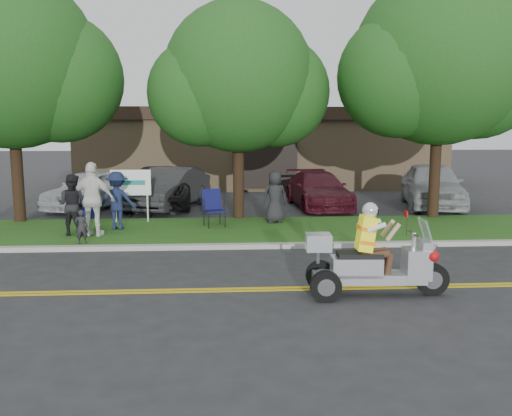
{
  "coord_description": "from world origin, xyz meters",
  "views": [
    {
      "loc": [
        -0.03,
        -10.5,
        3.1
      ],
      "look_at": [
        0.75,
        2.0,
        1.2
      ],
      "focal_mm": 38.0,
      "sensor_mm": 36.0,
      "label": 1
    }
  ],
  "objects": [
    {
      "name": "ground",
      "position": [
        0.0,
        0.0,
        0.0
      ],
      "size": [
        120.0,
        120.0,
        0.0
      ],
      "primitive_type": "plane",
      "color": "#28282B",
      "rests_on": "ground"
    },
    {
      "name": "spectator_chair_b",
      "position": [
        1.6,
        6.19,
        0.92
      ],
      "size": [
        0.88,
        0.66,
        1.62
      ],
      "primitive_type": "imported",
      "rotation": [
        0.0,
        0.0,
        3.34
      ],
      "color": "black",
      "rests_on": "grass_verge"
    },
    {
      "name": "tree_mid",
      "position": [
        0.55,
        7.23,
        4.43
      ],
      "size": [
        5.88,
        4.8,
        7.05
      ],
      "color": "#332114",
      "rests_on": "ground"
    },
    {
      "name": "parked_car_mid",
      "position": [
        -2.5,
        10.55,
        0.77
      ],
      "size": [
        2.65,
        5.59,
        1.54
      ],
      "primitive_type": "imported",
      "rotation": [
        0.0,
        0.0,
        0.02
      ],
      "color": "black",
      "rests_on": "ground"
    },
    {
      "name": "centerline_far",
      "position": [
        0.0,
        -0.42,
        0.01
      ],
      "size": [
        60.0,
        0.1,
        0.01
      ],
      "primitive_type": "cube",
      "color": "gold",
      "rests_on": "ground"
    },
    {
      "name": "lawn_chair_b",
      "position": [
        -0.32,
        5.71,
        0.73
      ],
      "size": [
        0.75,
        0.77,
        1.12
      ],
      "rotation": [
        0.0,
        0.0,
        0.34
      ],
      "color": "black",
      "rests_on": "grass_verge"
    },
    {
      "name": "parked_car_far_right",
      "position": [
        8.0,
        9.69,
        0.87
      ],
      "size": [
        3.16,
        5.43,
        1.74
      ],
      "primitive_type": "imported",
      "rotation": [
        0.0,
        0.0,
        -0.23
      ],
      "color": "#9DA0A4",
      "rests_on": "ground"
    },
    {
      "name": "parked_car_right",
      "position": [
        3.64,
        9.91,
        0.68
      ],
      "size": [
        2.25,
        4.81,
        1.36
      ],
      "primitive_type": "imported",
      "rotation": [
        0.0,
        0.0,
        0.07
      ],
      "color": "#45101B",
      "rests_on": "ground"
    },
    {
      "name": "curb",
      "position": [
        0.0,
        3.05,
        0.06
      ],
      "size": [
        60.0,
        0.25,
        0.12
      ],
      "primitive_type": "cube",
      "color": "#A8A89E",
      "rests_on": "ground"
    },
    {
      "name": "tree_right",
      "position": [
        7.06,
        7.03,
        5.03
      ],
      "size": [
        6.86,
        5.6,
        8.07
      ],
      "color": "#332114",
      "rests_on": "ground"
    },
    {
      "name": "spectator_adult_mid",
      "position": [
        -4.17,
        4.56,
        0.95
      ],
      "size": [
        0.96,
        0.82,
        1.7
      ],
      "primitive_type": "imported",
      "rotation": [
        0.0,
        0.0,
        2.9
      ],
      "color": "black",
      "rests_on": "grass_verge"
    },
    {
      "name": "spectator_chair_a",
      "position": [
        -3.1,
        5.35,
        0.95
      ],
      "size": [
        1.13,
        0.69,
        1.69
      ],
      "primitive_type": "imported",
      "rotation": [
        0.0,
        0.0,
        3.09
      ],
      "color": "#182144",
      "rests_on": "grass_verge"
    },
    {
      "name": "grass_verge",
      "position": [
        0.0,
        5.2,
        0.06
      ],
      "size": [
        60.0,
        4.0,
        0.1
      ],
      "primitive_type": "cube",
      "color": "#295316",
      "rests_on": "ground"
    },
    {
      "name": "tree_left",
      "position": [
        -6.44,
        7.03,
        4.85
      ],
      "size": [
        6.62,
        5.4,
        7.78
      ],
      "color": "#332114",
      "rests_on": "ground"
    },
    {
      "name": "commercial_building",
      "position": [
        2.0,
        18.98,
        2.01
      ],
      "size": [
        18.0,
        8.2,
        4.0
      ],
      "color": "#9E7F5B",
      "rests_on": "ground"
    },
    {
      "name": "trike_scooter",
      "position": [
        2.67,
        -0.99,
        0.61
      ],
      "size": [
        2.66,
        0.91,
        1.74
      ],
      "rotation": [
        0.0,
        0.0,
        -0.05
      ],
      "color": "black",
      "rests_on": "ground"
    },
    {
      "name": "parked_car_far_left",
      "position": [
        -5.0,
        10.16,
        0.75
      ],
      "size": [
        3.35,
        4.72,
        1.49
      ],
      "primitive_type": "imported",
      "rotation": [
        0.0,
        0.0,
        -0.41
      ],
      "color": "silver",
      "rests_on": "ground"
    },
    {
      "name": "lawn_chair_a",
      "position": [
        -3.84,
        5.1,
        0.68
      ],
      "size": [
        0.64,
        0.66,
        1.02
      ],
      "rotation": [
        0.0,
        0.0,
        0.23
      ],
      "color": "black",
      "rests_on": "grass_verge"
    },
    {
      "name": "spectator_adult_right",
      "position": [
        -3.57,
        4.4,
        1.12
      ],
      "size": [
        1.26,
        0.71,
        2.04
      ],
      "primitive_type": "imported",
      "rotation": [
        0.0,
        0.0,
        2.95
      ],
      "color": "white",
      "rests_on": "grass_verge"
    },
    {
      "name": "centerline_near",
      "position": [
        0.0,
        -0.58,
        0.01
      ],
      "size": [
        60.0,
        0.1,
        0.01
      ],
      "primitive_type": "cube",
      "color": "gold",
      "rests_on": "ground"
    },
    {
      "name": "child_left",
      "position": [
        -3.65,
        3.4,
        0.55
      ],
      "size": [
        0.36,
        0.28,
        0.88
      ],
      "primitive_type": "imported",
      "rotation": [
        0.0,
        0.0,
        3.38
      ],
      "color": "black",
      "rests_on": "grass_verge"
    },
    {
      "name": "business_sign",
      "position": [
        -2.9,
        6.6,
        1.26
      ],
      "size": [
        1.25,
        0.06,
        1.75
      ],
      "color": "silver",
      "rests_on": "ground"
    },
    {
      "name": "parked_car_left",
      "position": [
        -2.04,
        9.98,
        0.77
      ],
      "size": [
        3.02,
        4.96,
        1.54
      ],
      "primitive_type": "imported",
      "rotation": [
        0.0,
        0.0,
        -0.32
      ],
      "color": "#2C2C2E",
      "rests_on": "ground"
    }
  ]
}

